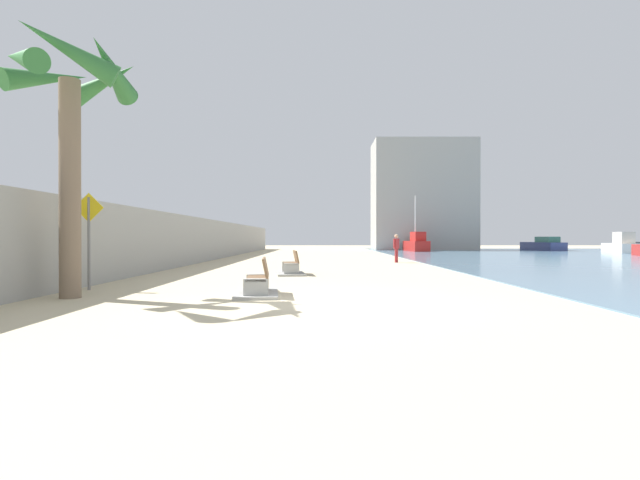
% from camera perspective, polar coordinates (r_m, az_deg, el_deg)
% --- Properties ---
extents(ground_plane, '(120.00, 120.00, 0.00)m').
position_cam_1_polar(ground_plane, '(28.75, -0.10, -2.70)').
color(ground_plane, '#C6B793').
extents(seawall, '(0.80, 64.00, 2.69)m').
position_cam_1_polar(seawall, '(29.67, -14.74, -0.02)').
color(seawall, '#9E9E99').
rests_on(seawall, ground).
extents(palm_tree, '(3.31, 3.43, 6.55)m').
position_cam_1_polar(palm_tree, '(13.58, -28.17, 14.53)').
color(palm_tree, '#7A6651').
rests_on(palm_tree, ground).
extents(bench_near, '(1.30, 2.20, 0.98)m').
position_cam_1_polar(bench_near, '(12.37, -7.67, -5.61)').
color(bench_near, '#9E9E99').
rests_on(bench_near, ground).
extents(bench_far, '(1.36, 2.22, 0.98)m').
position_cam_1_polar(bench_far, '(19.11, -3.62, -3.52)').
color(bench_far, '#9E9E99').
rests_on(bench_far, ground).
extents(person_walking, '(0.42, 0.38, 1.71)m').
position_cam_1_polar(person_walking, '(28.49, 9.23, -0.72)').
color(person_walking, '#B22D33').
rests_on(person_walking, ground).
extents(boat_outer, '(2.02, 5.16, 6.04)m').
position_cam_1_polar(boat_outer, '(51.43, 11.60, -0.45)').
color(boat_outer, red).
rests_on(boat_outer, water_bay).
extents(boat_mid_bay, '(2.94, 5.92, 2.01)m').
position_cam_1_polar(boat_mid_bay, '(54.38, 32.77, -0.52)').
color(boat_mid_bay, white).
rests_on(boat_mid_bay, water_bay).
extents(boat_far_left, '(2.31, 6.92, 1.56)m').
position_cam_1_polar(boat_far_left, '(59.16, 25.50, -0.56)').
color(boat_far_left, navy).
rests_on(boat_far_left, water_bay).
extents(pedestrian_sign, '(0.85, 0.08, 2.79)m').
position_cam_1_polar(pedestrian_sign, '(14.99, -26.43, 1.14)').
color(pedestrian_sign, slate).
rests_on(pedestrian_sign, ground).
extents(harbor_building, '(12.00, 6.00, 13.11)m').
position_cam_1_polar(harbor_building, '(58.28, 12.34, 5.27)').
color(harbor_building, '#9E9E99').
rests_on(harbor_building, ground).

